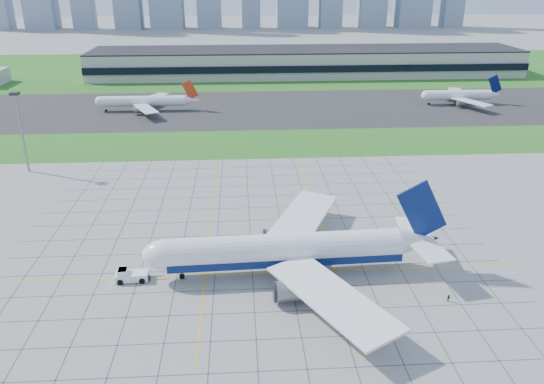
{
  "coord_description": "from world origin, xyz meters",
  "views": [
    {
      "loc": [
        -2.02,
        -99.55,
        59.7
      ],
      "look_at": [
        5.98,
        26.05,
        7.0
      ],
      "focal_mm": 35.0,
      "sensor_mm": 36.0,
      "label": 1
    }
  ],
  "objects_px": {
    "distant_jet_2": "(459,95)",
    "crew_near": "(149,278)",
    "distant_jet_1": "(145,101)",
    "pushback_tug": "(130,275)",
    "crew_far": "(449,298)",
    "light_mast": "(20,122)",
    "airliner": "(287,250)"
  },
  "relations": [
    {
      "from": "airliner",
      "to": "crew_far",
      "type": "height_order",
      "value": "airliner"
    },
    {
      "from": "crew_far",
      "to": "distant_jet_2",
      "type": "xyz_separation_m",
      "value": [
        66.01,
        161.69,
        3.69
      ]
    },
    {
      "from": "light_mast",
      "to": "crew_near",
      "type": "distance_m",
      "value": 85.71
    },
    {
      "from": "pushback_tug",
      "to": "airliner",
      "type": "bearing_deg",
      "value": -0.74
    },
    {
      "from": "crew_far",
      "to": "distant_jet_1",
      "type": "height_order",
      "value": "distant_jet_1"
    },
    {
      "from": "crew_near",
      "to": "crew_far",
      "type": "relative_size",
      "value": 1.1
    },
    {
      "from": "light_mast",
      "to": "pushback_tug",
      "type": "relative_size",
      "value": 2.62
    },
    {
      "from": "airliner",
      "to": "light_mast",
      "type": "bearing_deg",
      "value": 136.83
    },
    {
      "from": "crew_near",
      "to": "distant_jet_2",
      "type": "relative_size",
      "value": 0.04
    },
    {
      "from": "pushback_tug",
      "to": "crew_near",
      "type": "bearing_deg",
      "value": -14.66
    },
    {
      "from": "airliner",
      "to": "crew_near",
      "type": "distance_m",
      "value": 29.26
    },
    {
      "from": "distant_jet_1",
      "to": "crew_near",
      "type": "bearing_deg",
      "value": -80.87
    },
    {
      "from": "pushback_tug",
      "to": "distant_jet_2",
      "type": "distance_m",
      "value": 198.01
    },
    {
      "from": "airliner",
      "to": "distant_jet_1",
      "type": "xyz_separation_m",
      "value": [
        -52.52,
        145.65,
        -1.04
      ]
    },
    {
      "from": "airliner",
      "to": "distant_jet_1",
      "type": "bearing_deg",
      "value": 107.59
    },
    {
      "from": "pushback_tug",
      "to": "distant_jet_1",
      "type": "height_order",
      "value": "distant_jet_1"
    },
    {
      "from": "airliner",
      "to": "distant_jet_1",
      "type": "distance_m",
      "value": 154.83
    },
    {
      "from": "distant_jet_2",
      "to": "crew_near",
      "type": "bearing_deg",
      "value": -129.73
    },
    {
      "from": "light_mast",
      "to": "distant_jet_1",
      "type": "relative_size",
      "value": 0.57
    },
    {
      "from": "pushback_tug",
      "to": "distant_jet_1",
      "type": "relative_size",
      "value": 0.22
    },
    {
      "from": "airliner",
      "to": "pushback_tug",
      "type": "relative_size",
      "value": 6.64
    },
    {
      "from": "pushback_tug",
      "to": "distant_jet_2",
      "type": "bearing_deg",
      "value": 46.97
    },
    {
      "from": "light_mast",
      "to": "airliner",
      "type": "xyz_separation_m",
      "value": [
        77.43,
        -67.16,
        -10.66
      ]
    },
    {
      "from": "airliner",
      "to": "crew_far",
      "type": "xyz_separation_m",
      "value": [
        30.46,
        -12.67,
        -4.73
      ]
    },
    {
      "from": "crew_far",
      "to": "distant_jet_2",
      "type": "distance_m",
      "value": 174.68
    },
    {
      "from": "light_mast",
      "to": "pushback_tug",
      "type": "height_order",
      "value": "light_mast"
    },
    {
      "from": "crew_far",
      "to": "distant_jet_1",
      "type": "xyz_separation_m",
      "value": [
        -82.98,
        158.32,
        3.69
      ]
    },
    {
      "from": "distant_jet_1",
      "to": "pushback_tug",
      "type": "bearing_deg",
      "value": -82.36
    },
    {
      "from": "light_mast",
      "to": "airliner",
      "type": "distance_m",
      "value": 103.06
    },
    {
      "from": "airliner",
      "to": "crew_far",
      "type": "distance_m",
      "value": 33.32
    },
    {
      "from": "distant_jet_2",
      "to": "crew_far",
      "type": "bearing_deg",
      "value": -112.21
    },
    {
      "from": "light_mast",
      "to": "distant_jet_1",
      "type": "bearing_deg",
      "value": 72.39
    }
  ]
}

